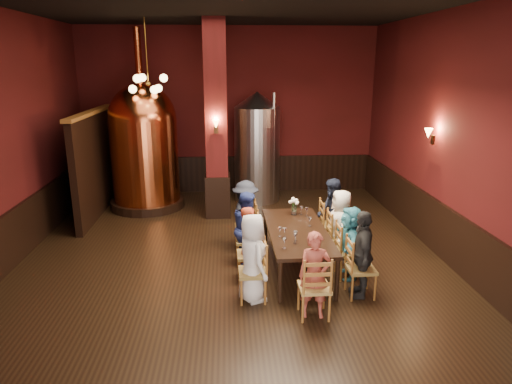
{
  "coord_description": "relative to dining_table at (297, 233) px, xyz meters",
  "views": [
    {
      "loc": [
        -0.05,
        -7.69,
        3.55
      ],
      "look_at": [
        0.45,
        0.2,
        1.3
      ],
      "focal_mm": 32.0,
      "sensor_mm": 36.0,
      "label": 1
    }
  ],
  "objects": [
    {
      "name": "pendant_cluster",
      "position": [
        -2.93,
        3.2,
        2.41
      ],
      "size": [
        0.9,
        0.9,
        1.7
      ],
      "primitive_type": null,
      "color": "#A57226",
      "rests_on": "room"
    },
    {
      "name": "person_2",
      "position": [
        -0.85,
        0.32,
        -0.01
      ],
      "size": [
        0.42,
        0.7,
        1.36
      ],
      "primitive_type": "imported",
      "rotation": [
        0.0,
        0.0,
        1.72
      ],
      "color": "navy",
      "rests_on": "ground"
    },
    {
      "name": "sconce_wall",
      "position": [
        2.77,
        1.1,
        1.51
      ],
      "size": [
        0.2,
        0.2,
        0.36
      ],
      "primitive_type": null,
      "rotation": [
        0.0,
        0.0,
        1.57
      ],
      "color": "black",
      "rests_on": "room"
    },
    {
      "name": "chair_8",
      "position": [
        0.02,
        -1.55,
        -0.23
      ],
      "size": [
        0.47,
        0.47,
        0.92
      ],
      "primitive_type": null,
      "rotation": [
        0.0,
        0.0,
        3.15
      ],
      "color": "#9C6227",
      "rests_on": "ground"
    },
    {
      "name": "wine_glass_6",
      "position": [
        0.19,
        0.8,
        0.15
      ],
      "size": [
        0.07,
        0.07,
        0.17
      ],
      "primitive_type": null,
      "color": "white",
      "rests_on": "dining_table"
    },
    {
      "name": "chair_3",
      "position": [
        -0.86,
        0.99,
        -0.23
      ],
      "size": [
        0.47,
        0.47,
        0.92
      ],
      "primitive_type": null,
      "rotation": [
        0.0,
        0.0,
        -1.56
      ],
      "color": "#9C6227",
      "rests_on": "ground"
    },
    {
      "name": "chair_0",
      "position": [
        -0.84,
        -1.01,
        -0.23
      ],
      "size": [
        0.47,
        0.47,
        0.92
      ],
      "primitive_type": null,
      "rotation": [
        0.0,
        0.0,
        -1.56
      ],
      "color": "#9C6227",
      "rests_on": "ground"
    },
    {
      "name": "chair_6",
      "position": [
        0.85,
        0.34,
        -0.23
      ],
      "size": [
        0.47,
        0.47,
        0.92
      ],
      "primitive_type": null,
      "rotation": [
        0.0,
        0.0,
        1.58
      ],
      "color": "#9C6227",
      "rests_on": "ground"
    },
    {
      "name": "chair_2",
      "position": [
        -0.85,
        0.32,
        -0.23
      ],
      "size": [
        0.47,
        0.47,
        0.92
      ],
      "primitive_type": null,
      "rotation": [
        0.0,
        0.0,
        -1.56
      ],
      "color": "#9C6227",
      "rests_on": "ground"
    },
    {
      "name": "wainscot_back",
      "position": [
        -1.13,
        5.26,
        -0.19
      ],
      "size": [
        7.9,
        0.08,
        1.0
      ],
      "primitive_type": "cube",
      "color": "black",
      "rests_on": "ground"
    },
    {
      "name": "chair_4",
      "position": [
        0.86,
        -0.99,
        -0.23
      ],
      "size": [
        0.47,
        0.47,
        0.92
      ],
      "primitive_type": null,
      "rotation": [
        0.0,
        0.0,
        1.58
      ],
      "color": "#9C6227",
      "rests_on": "ground"
    },
    {
      "name": "column",
      "position": [
        -1.43,
        3.1,
        1.56
      ],
      "size": [
        0.58,
        0.58,
        4.5
      ],
      "primitive_type": "cube",
      "color": "#4D1011",
      "rests_on": "ground"
    },
    {
      "name": "chair_1",
      "position": [
        -0.85,
        -0.34,
        -0.23
      ],
      "size": [
        0.47,
        0.47,
        0.92
      ],
      "primitive_type": null,
      "rotation": [
        0.0,
        0.0,
        -1.56
      ],
      "color": "#9C6227",
      "rests_on": "ground"
    },
    {
      "name": "wine_glass_5",
      "position": [
        -0.33,
        -0.8,
        0.15
      ],
      "size": [
        0.07,
        0.07,
        0.17
      ],
      "primitive_type": null,
      "color": "white",
      "rests_on": "dining_table"
    },
    {
      "name": "person_5",
      "position": [
        0.85,
        -0.32,
        -0.06
      ],
      "size": [
        0.5,
        1.2,
        1.26
      ],
      "primitive_type": "imported",
      "rotation": [
        0.0,
        0.0,
        4.6
      ],
      "color": "teal",
      "rests_on": "ground"
    },
    {
      "name": "room",
      "position": [
        -1.13,
        0.3,
        1.56
      ],
      "size": [
        10.0,
        10.02,
        4.5
      ],
      "color": "black",
      "rests_on": "ground"
    },
    {
      "name": "wainscot_left",
      "position": [
        -5.09,
        0.3,
        -0.19
      ],
      "size": [
        0.08,
        9.9,
        1.0
      ],
      "primitive_type": "cube",
      "color": "black",
      "rests_on": "ground"
    },
    {
      "name": "person_0",
      "position": [
        -0.84,
        -1.01,
        0.01
      ],
      "size": [
        0.64,
        0.79,
        1.39
      ],
      "primitive_type": "imported",
      "rotation": [
        0.0,
        0.0,
        1.9
      ],
      "color": "silver",
      "rests_on": "ground"
    },
    {
      "name": "person_3",
      "position": [
        -0.86,
        0.99,
        0.01
      ],
      "size": [
        0.75,
        1.01,
        1.39
      ],
      "primitive_type": "imported",
      "rotation": [
        0.0,
        0.0,
        1.28
      ],
      "color": "#1D202C",
      "rests_on": "ground"
    },
    {
      "name": "wine_glass_8",
      "position": [
        -0.11,
        -0.51,
        0.15
      ],
      "size": [
        0.07,
        0.07,
        0.17
      ],
      "primitive_type": null,
      "color": "white",
      "rests_on": "dining_table"
    },
    {
      "name": "person_7",
      "position": [
        0.84,
        1.01,
        0.01
      ],
      "size": [
        0.34,
        0.68,
        1.39
      ],
      "primitive_type": "imported",
      "rotation": [
        0.0,
        0.0,
        4.7
      ],
      "color": "#191F33",
      "rests_on": "ground"
    },
    {
      "name": "wainscot_right",
      "position": [
        2.83,
        0.3,
        -0.19
      ],
      "size": [
        0.08,
        9.9,
        1.0
      ],
      "primitive_type": "cube",
      "color": "black",
      "rests_on": "ground"
    },
    {
      "name": "person_4",
      "position": [
        0.86,
        -0.99,
        0.01
      ],
      "size": [
        0.48,
        0.87,
        1.4
      ],
      "primitive_type": "imported",
      "rotation": [
        0.0,
        0.0,
        4.54
      ],
      "color": "black",
      "rests_on": "ground"
    },
    {
      "name": "wine_glass_3",
      "position": [
        0.13,
        -0.66,
        0.15
      ],
      "size": [
        0.07,
        0.07,
        0.17
      ],
      "primitive_type": null,
      "color": "white",
      "rests_on": "dining_table"
    },
    {
      "name": "wine_glass_7",
      "position": [
        -0.34,
        -0.3,
        0.15
      ],
      "size": [
        0.07,
        0.07,
        0.17
      ],
      "primitive_type": null,
      "color": "white",
      "rests_on": "dining_table"
    },
    {
      "name": "wine_glass_0",
      "position": [
        0.29,
        0.73,
        0.15
      ],
      "size": [
        0.07,
        0.07,
        0.17
      ],
      "primitive_type": null,
      "color": "white",
      "rests_on": "dining_table"
    },
    {
      "name": "wine_glass_1",
      "position": [
        -0.13,
        -0.62,
        0.15
      ],
      "size": [
        0.07,
        0.07,
        0.17
      ],
      "primitive_type": null,
      "color": "white",
      "rests_on": "dining_table"
    },
    {
      "name": "steel_vessel",
      "position": [
        -0.42,
        4.35,
        0.74
      ],
      "size": [
        1.4,
        1.4,
        2.85
      ],
      "rotation": [
        0.0,
        0.0,
        -0.21
      ],
      "color": "#B2B2B7",
      "rests_on": "ground"
    },
    {
      "name": "partition",
      "position": [
        -4.33,
        3.5,
        0.51
      ],
      "size": [
        0.22,
        3.5,
        2.4
      ],
      "primitive_type": "cube",
      "color": "black",
      "rests_on": "ground"
    },
    {
      "name": "chair_7",
      "position": [
        0.84,
        1.01,
        -0.23
      ],
      "size": [
        0.47,
        0.47,
        0.92
      ],
      "primitive_type": null,
      "rotation": [
        0.0,
        0.0,
        1.58
      ],
      "color": "#9C6227",
      "rests_on": "ground"
    },
    {
      "name": "person_6",
      "position": [
        0.85,
        0.34,
        -0.01
      ],
      "size": [
        0.46,
        0.68,
        1.36
      ],
      "primitive_type": "imported",
      "rotation": [
        0.0,
        0.0,
        4.67
      ],
      "color": "white",
      "rests_on": "ground"
    },
    {
      "name": "wine_glass_2",
      "position": [
        0.25,
        0.16,
        0.15
      ],
      "size": [
        0.07,
        0.07,
        0.17
      ],
      "primitive_type": null,
      "color": "white",
      "rests_on": "dining_table"
    },
    {
      "name": "person_8",
      "position": [
        0.02,
        -1.55,
        -0.05
      ],
      "size": [
        0.49,
        0.35,
        1.28
      ],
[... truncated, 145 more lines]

